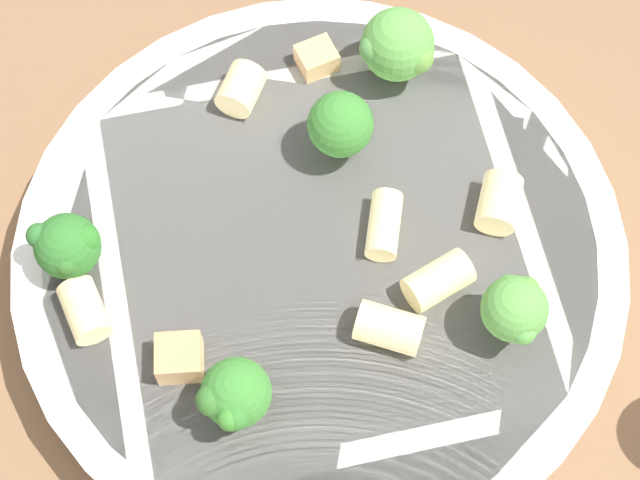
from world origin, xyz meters
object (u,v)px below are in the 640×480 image
at_px(rigatoni_0, 438,280).
at_px(rigatoni_5, 499,203).
at_px(broccoli_floret_3, 68,246).
at_px(chicken_chunk_0, 179,358).
at_px(pasta_bowl, 320,263).
at_px(broccoli_floret_0, 515,308).
at_px(rigatoni_1, 384,225).
at_px(chicken_chunk_1, 317,58).
at_px(rigatoni_2, 389,328).
at_px(rigatoni_3, 84,311).
at_px(broccoli_floret_2, 335,123).
at_px(broccoli_floret_1, 398,46).
at_px(broccoli_floret_4, 234,396).
at_px(rigatoni_4, 241,89).

xyz_separation_m(rigatoni_0, rigatoni_5, (0.04, -0.02, 0.00)).
distance_m(broccoli_floret_3, chicken_chunk_0, 0.07).
distance_m(pasta_bowl, broccoli_floret_0, 0.10).
relative_size(rigatoni_1, chicken_chunk_1, 1.71).
height_order(rigatoni_2, rigatoni_5, same).
relative_size(rigatoni_0, rigatoni_1, 0.95).
bearing_deg(rigatoni_1, broccoli_floret_3, 106.94).
xyz_separation_m(broccoli_floret_3, rigatoni_5, (0.06, -0.18, -0.01)).
distance_m(rigatoni_3, chicken_chunk_0, 0.05).
height_order(broccoli_floret_2, rigatoni_1, broccoli_floret_2).
relative_size(broccoli_floret_1, chicken_chunk_0, 2.13).
height_order(broccoli_floret_0, chicken_chunk_1, broccoli_floret_0).
distance_m(broccoli_floret_4, chicken_chunk_0, 0.03).
bearing_deg(broccoli_floret_3, rigatoni_2, -93.33).
bearing_deg(broccoli_floret_4, broccoli_floret_1, -12.66).
bearing_deg(pasta_bowl, broccoli_floret_2, 2.89).
distance_m(pasta_bowl, broccoli_floret_3, 0.11).
distance_m(rigatoni_2, rigatoni_5, 0.08).
relative_size(pasta_bowl, broccoli_floret_2, 7.13).
distance_m(broccoli_floret_1, chicken_chunk_1, 0.04).
bearing_deg(broccoli_floret_0, chicken_chunk_0, 106.92).
height_order(broccoli_floret_4, rigatoni_2, broccoli_floret_4).
height_order(rigatoni_1, rigatoni_2, rigatoni_2).
bearing_deg(rigatoni_4, broccoli_floret_2, -111.68).
bearing_deg(broccoli_floret_4, rigatoni_1, -27.03).
bearing_deg(broccoli_floret_1, broccoli_floret_3, 135.03).
bearing_deg(broccoli_floret_0, broccoli_floret_3, 91.25).
bearing_deg(chicken_chunk_0, rigatoni_0, -62.17).
height_order(broccoli_floret_4, rigatoni_0, broccoli_floret_4).
distance_m(rigatoni_3, chicken_chunk_1, 0.16).
height_order(rigatoni_2, chicken_chunk_1, rigatoni_2).
distance_m(pasta_bowl, chicken_chunk_0, 0.08).
relative_size(broccoli_floret_0, rigatoni_2, 1.35).
xyz_separation_m(rigatoni_3, chicken_chunk_0, (-0.01, -0.04, -0.00)).
height_order(broccoli_floret_0, broccoli_floret_4, broccoli_floret_0).
height_order(broccoli_floret_1, rigatoni_2, broccoli_floret_1).
relative_size(broccoli_floret_1, rigatoni_4, 1.87).
xyz_separation_m(rigatoni_1, chicken_chunk_1, (0.08, 0.04, -0.00)).
xyz_separation_m(broccoli_floret_2, rigatoni_1, (-0.04, -0.03, -0.02)).
bearing_deg(rigatoni_4, rigatoni_0, -127.42).
xyz_separation_m(rigatoni_3, rigatoni_5, (0.08, -0.17, 0.00)).
bearing_deg(pasta_bowl, broccoli_floret_4, 165.28).
bearing_deg(rigatoni_0, broccoli_floret_0, -112.19).
xyz_separation_m(broccoli_floret_1, broccoli_floret_4, (-0.17, 0.04, -0.00)).
relative_size(broccoli_floret_2, chicken_chunk_0, 2.03).
bearing_deg(broccoli_floret_1, chicken_chunk_1, 92.43).
relative_size(rigatoni_4, rigatoni_5, 0.87).
bearing_deg(rigatoni_4, rigatoni_1, -126.45).
height_order(broccoli_floret_3, rigatoni_3, broccoli_floret_3).
height_order(broccoli_floret_2, rigatoni_0, broccoli_floret_2).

